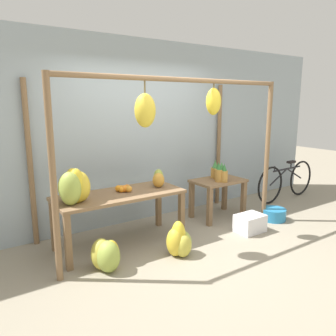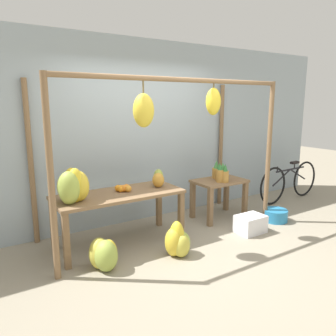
{
  "view_description": "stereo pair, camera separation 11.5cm",
  "coord_description": "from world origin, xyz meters",
  "px_view_note": "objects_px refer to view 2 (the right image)",
  "views": [
    {
      "loc": [
        -2.44,
        -2.94,
        1.87
      ],
      "look_at": [
        0.07,
        0.8,
        0.95
      ],
      "focal_mm": 35.0,
      "sensor_mm": 36.0,
      "label": 1
    },
    {
      "loc": [
        -2.34,
        -3.01,
        1.87
      ],
      "look_at": [
        0.07,
        0.8,
        0.95
      ],
      "focal_mm": 35.0,
      "sensor_mm": 36.0,
      "label": 2
    }
  ],
  "objects_px": {
    "parked_bicycle": "(289,181)",
    "papaya_pile": "(158,179)",
    "orange_pile": "(123,188)",
    "banana_pile_ground_right": "(178,242)",
    "banana_pile_on_table": "(72,186)",
    "blue_bucket": "(275,215)",
    "fruit_crate_white": "(250,224)",
    "pineapple_cluster": "(221,173)",
    "banana_pile_ground_left": "(104,255)"
  },
  "relations": [
    {
      "from": "banana_pile_ground_right",
      "to": "banana_pile_on_table",
      "type": "bearing_deg",
      "value": 150.01
    },
    {
      "from": "orange_pile",
      "to": "fruit_crate_white",
      "type": "relative_size",
      "value": 0.48
    },
    {
      "from": "banana_pile_ground_left",
      "to": "banana_pile_ground_right",
      "type": "height_order",
      "value": "banana_pile_ground_right"
    },
    {
      "from": "parked_bicycle",
      "to": "orange_pile",
      "type": "bearing_deg",
      "value": -179.04
    },
    {
      "from": "banana_pile_ground_left",
      "to": "parked_bicycle",
      "type": "relative_size",
      "value": 0.25
    },
    {
      "from": "banana_pile_ground_left",
      "to": "parked_bicycle",
      "type": "height_order",
      "value": "parked_bicycle"
    },
    {
      "from": "pineapple_cluster",
      "to": "banana_pile_ground_right",
      "type": "distance_m",
      "value": 1.61
    },
    {
      "from": "blue_bucket",
      "to": "papaya_pile",
      "type": "xyz_separation_m",
      "value": [
        -1.85,
        0.54,
        0.72
      ]
    },
    {
      "from": "banana_pile_ground_right",
      "to": "fruit_crate_white",
      "type": "relative_size",
      "value": 1.07
    },
    {
      "from": "banana_pile_ground_right",
      "to": "parked_bicycle",
      "type": "bearing_deg",
      "value": 14.21
    },
    {
      "from": "banana_pile_ground_right",
      "to": "blue_bucket",
      "type": "xyz_separation_m",
      "value": [
        1.99,
        0.16,
        -0.08
      ]
    },
    {
      "from": "parked_bicycle",
      "to": "papaya_pile",
      "type": "bearing_deg",
      "value": -178.18
    },
    {
      "from": "pineapple_cluster",
      "to": "papaya_pile",
      "type": "xyz_separation_m",
      "value": [
        -1.17,
        -0.03,
        0.06
      ]
    },
    {
      "from": "banana_pile_ground_right",
      "to": "pineapple_cluster",
      "type": "bearing_deg",
      "value": 29.06
    },
    {
      "from": "banana_pile_on_table",
      "to": "orange_pile",
      "type": "bearing_deg",
      "value": 9.1
    },
    {
      "from": "pineapple_cluster",
      "to": "banana_pile_ground_right",
      "type": "height_order",
      "value": "pineapple_cluster"
    },
    {
      "from": "blue_bucket",
      "to": "orange_pile",
      "type": "bearing_deg",
      "value": 166.4
    },
    {
      "from": "banana_pile_on_table",
      "to": "banana_pile_ground_right",
      "type": "bearing_deg",
      "value": -29.99
    },
    {
      "from": "parked_bicycle",
      "to": "papaya_pile",
      "type": "xyz_separation_m",
      "value": [
        -2.98,
        -0.09,
        0.45
      ]
    },
    {
      "from": "parked_bicycle",
      "to": "papaya_pile",
      "type": "relative_size",
      "value": 6.7
    },
    {
      "from": "fruit_crate_white",
      "to": "banana_pile_on_table",
      "type": "bearing_deg",
      "value": 166.19
    },
    {
      "from": "orange_pile",
      "to": "parked_bicycle",
      "type": "relative_size",
      "value": 0.12
    },
    {
      "from": "parked_bicycle",
      "to": "papaya_pile",
      "type": "height_order",
      "value": "papaya_pile"
    },
    {
      "from": "orange_pile",
      "to": "banana_pile_ground_right",
      "type": "distance_m",
      "value": 1.0
    },
    {
      "from": "banana_pile_on_table",
      "to": "papaya_pile",
      "type": "xyz_separation_m",
      "value": [
        1.22,
        0.08,
        -0.08
      ]
    },
    {
      "from": "orange_pile",
      "to": "fruit_crate_white",
      "type": "xyz_separation_m",
      "value": [
        1.68,
        -0.7,
        -0.62
      ]
    },
    {
      "from": "parked_bicycle",
      "to": "banana_pile_ground_right",
      "type": "bearing_deg",
      "value": -165.79
    },
    {
      "from": "pineapple_cluster",
      "to": "parked_bicycle",
      "type": "distance_m",
      "value": 1.86
    },
    {
      "from": "banana_pile_ground_left",
      "to": "fruit_crate_white",
      "type": "height_order",
      "value": "banana_pile_ground_left"
    },
    {
      "from": "fruit_crate_white",
      "to": "papaya_pile",
      "type": "xyz_separation_m",
      "value": [
        -1.16,
        0.66,
        0.69
      ]
    },
    {
      "from": "orange_pile",
      "to": "papaya_pile",
      "type": "bearing_deg",
      "value": -3.96
    },
    {
      "from": "banana_pile_ground_right",
      "to": "fruit_crate_white",
      "type": "bearing_deg",
      "value": 1.61
    },
    {
      "from": "banana_pile_on_table",
      "to": "banana_pile_ground_left",
      "type": "xyz_separation_m",
      "value": [
        0.18,
        -0.47,
        -0.71
      ]
    },
    {
      "from": "banana_pile_ground_left",
      "to": "parked_bicycle",
      "type": "xyz_separation_m",
      "value": [
        4.02,
        0.64,
        0.19
      ]
    },
    {
      "from": "orange_pile",
      "to": "banana_pile_on_table",
      "type": "bearing_deg",
      "value": -170.9
    },
    {
      "from": "fruit_crate_white",
      "to": "orange_pile",
      "type": "bearing_deg",
      "value": 157.49
    },
    {
      "from": "banana_pile_ground_right",
      "to": "blue_bucket",
      "type": "relative_size",
      "value": 1.15
    },
    {
      "from": "fruit_crate_white",
      "to": "banana_pile_ground_right",
      "type": "bearing_deg",
      "value": -178.39
    },
    {
      "from": "fruit_crate_white",
      "to": "papaya_pile",
      "type": "relative_size",
      "value": 1.61
    },
    {
      "from": "banana_pile_ground_left",
      "to": "parked_bicycle",
      "type": "bearing_deg",
      "value": 9.07
    },
    {
      "from": "orange_pile",
      "to": "papaya_pile",
      "type": "distance_m",
      "value": 0.53
    },
    {
      "from": "banana_pile_on_table",
      "to": "papaya_pile",
      "type": "distance_m",
      "value": 1.22
    },
    {
      "from": "pineapple_cluster",
      "to": "banana_pile_ground_left",
      "type": "distance_m",
      "value": 2.35
    },
    {
      "from": "banana_pile_on_table",
      "to": "blue_bucket",
      "type": "bearing_deg",
      "value": -8.56
    },
    {
      "from": "banana_pile_ground_left",
      "to": "fruit_crate_white",
      "type": "distance_m",
      "value": 2.2
    },
    {
      "from": "banana_pile_ground_left",
      "to": "fruit_crate_white",
      "type": "xyz_separation_m",
      "value": [
        2.2,
        -0.11,
        -0.05
      ]
    },
    {
      "from": "parked_bicycle",
      "to": "pineapple_cluster",
      "type": "bearing_deg",
      "value": -177.99
    },
    {
      "from": "pineapple_cluster",
      "to": "banana_pile_ground_right",
      "type": "bearing_deg",
      "value": -150.94
    },
    {
      "from": "banana_pile_on_table",
      "to": "banana_pile_ground_right",
      "type": "height_order",
      "value": "banana_pile_on_table"
    },
    {
      "from": "banana_pile_ground_left",
      "to": "papaya_pile",
      "type": "xyz_separation_m",
      "value": [
        1.04,
        0.55,
        0.64
      ]
    }
  ]
}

